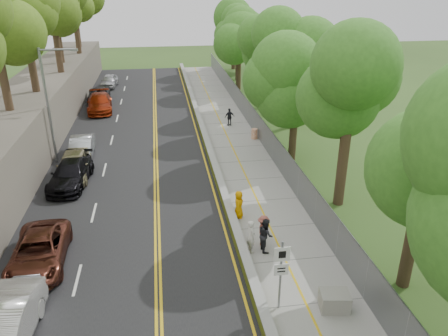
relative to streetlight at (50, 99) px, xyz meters
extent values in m
plane|color=#33511E|center=(10.46, -14.00, -4.64)|extent=(140.00, 140.00, 0.00)
cube|color=black|center=(5.06, 1.00, -4.62)|extent=(11.20, 66.00, 0.04)
cube|color=gray|center=(13.01, 1.00, -4.61)|extent=(4.20, 66.00, 0.05)
cube|color=#B7D71B|center=(10.71, 1.00, -4.34)|extent=(0.42, 66.00, 0.60)
cube|color=#595147|center=(-3.04, 1.00, -2.64)|extent=(5.00, 66.00, 4.00)
cube|color=slate|center=(15.11, 1.00, -3.64)|extent=(0.04, 66.00, 2.00)
cylinder|color=gray|center=(-0.24, 0.00, -0.64)|extent=(0.18, 0.18, 8.00)
cylinder|color=gray|center=(0.87, 0.00, 3.21)|extent=(2.30, 0.13, 0.13)
cube|color=gray|center=(1.95, 0.00, 3.16)|extent=(0.50, 0.22, 0.14)
cylinder|color=gray|center=(11.51, -17.00, -3.04)|extent=(0.09, 0.09, 3.10)
cube|color=white|center=(11.51, -17.03, -2.04)|extent=(0.62, 0.04, 0.62)
cube|color=white|center=(11.51, -17.03, -2.74)|extent=(0.56, 0.04, 0.50)
cylinder|color=#DF5916|center=(14.76, 2.59, -4.17)|extent=(0.51, 0.51, 0.83)
cube|color=gray|center=(13.66, -17.40, -4.21)|extent=(1.25, 1.01, 0.76)
imported|color=silver|center=(1.46, -16.60, -3.92)|extent=(1.66, 4.00, 1.36)
imported|color=silver|center=(1.35, -17.60, -3.77)|extent=(2.04, 5.15, 1.67)
imported|color=#5A291D|center=(1.46, -12.60, -3.90)|extent=(2.54, 5.16, 1.41)
imported|color=black|center=(1.46, -4.05, -3.85)|extent=(2.59, 5.32, 1.49)
imported|color=tan|center=(1.46, -2.85, -3.78)|extent=(2.04, 4.87, 1.65)
imported|color=#9B9FA2|center=(1.46, 0.57, -3.87)|extent=(1.72, 4.50, 1.46)
imported|color=black|center=(0.97, 16.36, -3.93)|extent=(2.52, 4.93, 1.33)
imported|color=#96290E|center=(1.46, 12.76, -3.78)|extent=(2.80, 5.82, 1.63)
imported|color=#B4B4B9|center=(1.46, 23.15, -3.88)|extent=(2.05, 4.37, 1.44)
imported|color=orange|center=(11.21, -9.72, -3.80)|extent=(0.68, 0.87, 1.57)
imported|color=silver|center=(11.21, -13.00, -3.76)|extent=(0.47, 0.65, 1.66)
imported|color=black|center=(11.91, -13.00, -3.74)|extent=(0.69, 0.86, 1.70)
imported|color=#954A3E|center=(11.91, -12.55, -3.79)|extent=(0.97, 1.19, 1.61)
imported|color=black|center=(13.32, 6.30, -3.81)|extent=(0.98, 0.59, 1.56)
camera|label=1|loc=(7.30, -30.27, 7.53)|focal=35.00mm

